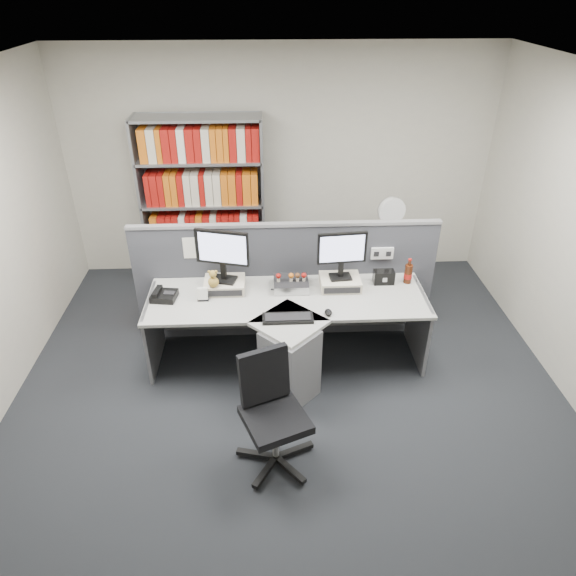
{
  "coord_description": "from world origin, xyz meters",
  "views": [
    {
      "loc": [
        -0.18,
        -3.25,
        3.29
      ],
      "look_at": [
        0.0,
        0.65,
        0.92
      ],
      "focal_mm": 32.33,
      "sensor_mm": 36.0,
      "label": 1
    }
  ],
  "objects_px": {
    "desk_fan": "(391,214)",
    "desk": "(288,334)",
    "monitor_right": "(342,252)",
    "keyboard": "(288,318)",
    "office_chair": "(271,408)",
    "desk_phone": "(164,295)",
    "speaker": "(384,277)",
    "filing_cabinet": "(385,268)",
    "shelving_unit": "(204,206)",
    "desktop_pc": "(291,284)",
    "cola_bottle": "(408,274)",
    "desk_calendar": "(203,295)",
    "monitor_left": "(222,252)",
    "mouse": "(328,312)"
  },
  "relations": [
    {
      "from": "keyboard",
      "to": "desk_phone",
      "type": "bearing_deg",
      "value": 161.1
    },
    {
      "from": "monitor_right",
      "to": "keyboard",
      "type": "xyz_separation_m",
      "value": [
        -0.52,
        -0.52,
        -0.37
      ]
    },
    {
      "from": "desk_phone",
      "to": "speaker",
      "type": "bearing_deg",
      "value": 5.29
    },
    {
      "from": "monitor_left",
      "to": "filing_cabinet",
      "type": "height_order",
      "value": "monitor_left"
    },
    {
      "from": "monitor_right",
      "to": "speaker",
      "type": "bearing_deg",
      "value": 7.26
    },
    {
      "from": "monitor_left",
      "to": "keyboard",
      "type": "xyz_separation_m",
      "value": [
        0.58,
        -0.52,
        -0.39
      ]
    },
    {
      "from": "shelving_unit",
      "to": "filing_cabinet",
      "type": "height_order",
      "value": "shelving_unit"
    },
    {
      "from": "monitor_right",
      "to": "cola_bottle",
      "type": "height_order",
      "value": "monitor_right"
    },
    {
      "from": "desktop_pc",
      "to": "office_chair",
      "type": "distance_m",
      "value": 1.41
    },
    {
      "from": "desk_phone",
      "to": "desk_calendar",
      "type": "relative_size",
      "value": 1.99
    },
    {
      "from": "desk",
      "to": "monitor_left",
      "type": "relative_size",
      "value": 5.08
    },
    {
      "from": "keyboard",
      "to": "speaker",
      "type": "bearing_deg",
      "value": 31.28
    },
    {
      "from": "desktop_pc",
      "to": "shelving_unit",
      "type": "xyz_separation_m",
      "value": [
        -0.94,
        1.47,
        0.21
      ]
    },
    {
      "from": "desktop_pc",
      "to": "desk_phone",
      "type": "height_order",
      "value": "desk_phone"
    },
    {
      "from": "desktop_pc",
      "to": "keyboard",
      "type": "xyz_separation_m",
      "value": [
        -0.05,
        -0.52,
        -0.03
      ]
    },
    {
      "from": "cola_bottle",
      "to": "filing_cabinet",
      "type": "bearing_deg",
      "value": 88.73
    },
    {
      "from": "monitor_left",
      "to": "desk_fan",
      "type": "distance_m",
      "value": 2.06
    },
    {
      "from": "desk_fan",
      "to": "shelving_unit",
      "type": "bearing_deg",
      "value": 167.92
    },
    {
      "from": "cola_bottle",
      "to": "office_chair",
      "type": "distance_m",
      "value": 1.99
    },
    {
      "from": "mouse",
      "to": "desk_calendar",
      "type": "distance_m",
      "value": 1.16
    },
    {
      "from": "desk_calendar",
      "to": "desk_fan",
      "type": "relative_size",
      "value": 0.24
    },
    {
      "from": "monitor_right",
      "to": "speaker",
      "type": "relative_size",
      "value": 2.37
    },
    {
      "from": "desk_phone",
      "to": "cola_bottle",
      "type": "xyz_separation_m",
      "value": [
        2.32,
        0.19,
        0.06
      ]
    },
    {
      "from": "monitor_left",
      "to": "desk",
      "type": "bearing_deg",
      "value": -33.19
    },
    {
      "from": "desk_fan",
      "to": "desk",
      "type": "bearing_deg",
      "value": -130.62
    },
    {
      "from": "monitor_left",
      "to": "desk_calendar",
      "type": "height_order",
      "value": "monitor_left"
    },
    {
      "from": "speaker",
      "to": "shelving_unit",
      "type": "relative_size",
      "value": 0.1
    },
    {
      "from": "filing_cabinet",
      "to": "monitor_left",
      "type": "bearing_deg",
      "value": -150.37
    },
    {
      "from": "monitor_left",
      "to": "mouse",
      "type": "height_order",
      "value": "monitor_left"
    },
    {
      "from": "desk",
      "to": "desk_phone",
      "type": "height_order",
      "value": "desk_phone"
    },
    {
      "from": "desk",
      "to": "desk_fan",
      "type": "bearing_deg",
      "value": 49.38
    },
    {
      "from": "desk_phone",
      "to": "shelving_unit",
      "type": "distance_m",
      "value": 1.64
    },
    {
      "from": "speaker",
      "to": "filing_cabinet",
      "type": "bearing_deg",
      "value": 75.06
    },
    {
      "from": "desk",
      "to": "desktop_pc",
      "type": "distance_m",
      "value": 0.49
    },
    {
      "from": "desk_calendar",
      "to": "desk_fan",
      "type": "bearing_deg",
      "value": 31.03
    },
    {
      "from": "desk",
      "to": "filing_cabinet",
      "type": "height_order",
      "value": "desk"
    },
    {
      "from": "speaker",
      "to": "shelving_unit",
      "type": "xyz_separation_m",
      "value": [
        -1.84,
        1.41,
        0.19
      ]
    },
    {
      "from": "mouse",
      "to": "desk_phone",
      "type": "bearing_deg",
      "value": 167.72
    },
    {
      "from": "desk_calendar",
      "to": "monitor_left",
      "type": "bearing_deg",
      "value": 42.52
    },
    {
      "from": "monitor_left",
      "to": "cola_bottle",
      "type": "distance_m",
      "value": 1.79
    },
    {
      "from": "desk",
      "to": "desk_fan",
      "type": "distance_m",
      "value": 1.93
    },
    {
      "from": "keyboard",
      "to": "desk_calendar",
      "type": "relative_size",
      "value": 3.59
    },
    {
      "from": "keyboard",
      "to": "office_chair",
      "type": "height_order",
      "value": "office_chair"
    },
    {
      "from": "office_chair",
      "to": "desk_phone",
      "type": "bearing_deg",
      "value": 128.04
    },
    {
      "from": "desk_phone",
      "to": "filing_cabinet",
      "type": "distance_m",
      "value": 2.64
    },
    {
      "from": "keyboard",
      "to": "mouse",
      "type": "relative_size",
      "value": 4.21
    },
    {
      "from": "monitor_right",
      "to": "desktop_pc",
      "type": "bearing_deg",
      "value": -179.87
    },
    {
      "from": "desk_calendar",
      "to": "filing_cabinet",
      "type": "bearing_deg",
      "value": 31.04
    },
    {
      "from": "monitor_left",
      "to": "monitor_right",
      "type": "height_order",
      "value": "monitor_left"
    },
    {
      "from": "desk_calendar",
      "to": "cola_bottle",
      "type": "distance_m",
      "value": 1.97
    }
  ]
}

